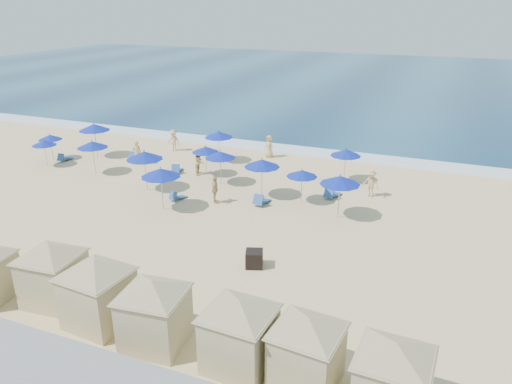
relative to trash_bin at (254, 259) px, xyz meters
The scene contains 35 objects.
ground 6.85m from the trash_bin, 150.84° to the left, with size 160.00×160.00×0.00m, color beige.
ocean 58.64m from the trash_bin, 95.85° to the left, with size 160.00×80.00×0.06m, color navy.
surf_line 19.76m from the trash_bin, 107.60° to the left, with size 160.00×2.50×0.08m, color white.
trash_bin is the anchor object (origin of this frame).
cabana_1 8.70m from the trash_bin, 138.17° to the right, with size 4.53×4.53×2.85m.
cabana_2 7.40m from the trash_bin, 121.23° to the right, with size 4.67×4.67×2.94m.
cabana_3 6.68m from the trash_bin, 99.93° to the right, with size 4.49×4.49×2.83m.
cabana_4 6.84m from the trash_bin, 71.55° to the right, with size 4.56×4.56×2.86m.
cabana_5 7.80m from the trash_bin, 54.86° to the right, with size 4.35×4.35×2.74m.
cabana_6 9.78m from the trash_bin, 42.68° to the right, with size 4.42×4.42×2.78m.
umbrella_0 21.63m from the trash_bin, 158.34° to the left, with size 1.80×1.80×2.05m.
umbrella_1 17.60m from the trash_bin, 152.98° to the left, with size 2.16×2.16×2.46m.
umbrella_2 21.48m from the trash_bin, 148.06° to the left, with size 2.40×2.40×2.73m.
umbrella_3 12.37m from the trash_bin, 147.53° to the left, with size 2.38×2.38×2.71m.
umbrella_4 16.38m from the trash_bin, 122.03° to the left, with size 2.17×2.17×2.47m.
umbrella_5 13.42m from the trash_bin, 127.29° to the left, with size 1.92×1.92×2.18m.
umbrella_6 8.88m from the trash_bin, 151.06° to the left, with size 2.32×2.32×2.64m.
umbrella_7 11.47m from the trash_bin, 123.97° to the left, with size 2.07×2.07×2.36m.
umbrella_8 8.96m from the trash_bin, 109.45° to the left, with size 2.25×2.25×2.56m.
umbrella_9 13.20m from the trash_bin, 84.68° to the left, with size 2.08×2.08×2.37m.
umbrella_10 8.48m from the trash_bin, 92.48° to the left, with size 1.90×1.90×2.17m.
umbrella_11 7.56m from the trash_bin, 72.01° to the left, with size 2.29×2.29×2.60m.
umbrella_12 22.85m from the trash_bin, 155.80° to the left, with size 1.81×1.81×2.06m.
beach_chair_0 21.84m from the trash_bin, 154.62° to the left, with size 0.56×1.24×0.68m.
beach_chair_1 18.96m from the trash_bin, 141.75° to the left, with size 0.78×1.45×0.76m.
beach_chair_2 14.60m from the trash_bin, 134.95° to the left, with size 0.95×1.43×0.72m.
beach_chair_3 9.54m from the trash_bin, 142.77° to the left, with size 0.81×1.27×0.65m.
beach_chair_4 7.51m from the trash_bin, 109.50° to the left, with size 0.73×1.45×0.77m.
beach_chair_5 9.88m from the trash_bin, 83.15° to the left, with size 0.95×1.52×0.77m.
beachgoer_0 17.68m from the trash_bin, 142.29° to the left, with size 0.66×0.44×1.82m, color tan.
beachgoer_1 13.74m from the trash_bin, 128.93° to the left, with size 0.87×0.68×1.80m, color tan.
beachgoer_2 8.14m from the trash_bin, 129.61° to the left, with size 1.01×0.42×1.72m, color tan.
beachgoer_3 11.40m from the trash_bin, 72.91° to the left, with size 1.15×0.66×1.77m, color tan.
beachgoer_4 17.25m from the trash_bin, 108.71° to the left, with size 0.86×0.56×1.76m, color tan.
beachgoer_5 20.08m from the trash_bin, 131.74° to the left, with size 1.14×0.66×1.77m, color tan.
Camera 1 is at (13.84, -22.18, 11.64)m, focal length 35.00 mm.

